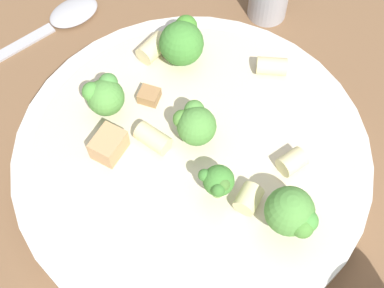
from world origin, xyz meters
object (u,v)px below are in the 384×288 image
rigatoni_0 (249,199)px  chicken_chunk_1 (149,96)px  broccoli_floret_2 (217,182)px  broccoli_floret_3 (195,124)px  pasta_bowl (192,159)px  broccoli_floret_4 (292,214)px  rigatoni_3 (272,66)px  chicken_chunk_0 (109,145)px  spoon (56,23)px  broccoli_floret_1 (182,41)px  broccoli_floret_0 (104,95)px  rigatoni_2 (292,162)px  rigatoni_4 (153,138)px  rigatoni_1 (153,48)px

rigatoni_0 → chicken_chunk_1: bearing=101.9°
broccoli_floret_2 → broccoli_floret_3: (0.01, 0.05, -0.00)m
pasta_bowl → broccoli_floret_4: bearing=-70.5°
rigatoni_3 → chicken_chunk_0: size_ratio=0.96×
rigatoni_3 → spoon: size_ratio=0.15×
broccoli_floret_1 → broccoli_floret_3: broccoli_floret_1 is taller
broccoli_floret_0 → rigatoni_2: 0.16m
broccoli_floret_3 → spoon: bearing=105.3°
rigatoni_4 → broccoli_floret_0: bearing=114.0°
rigatoni_4 → rigatoni_3: bearing=8.8°
pasta_bowl → rigatoni_3: rigatoni_3 is taller
rigatoni_0 → rigatoni_1: 0.16m
pasta_bowl → broccoli_floret_0: size_ratio=7.92×
broccoli_floret_1 → broccoli_floret_3: 0.08m
rigatoni_3 → spoon: bearing=130.3°
chicken_chunk_0 → spoon: 0.18m
broccoli_floret_2 → spoon: (-0.04, 0.25, -0.05)m
broccoli_floret_3 → rigatoni_0: broccoli_floret_3 is taller
broccoli_floret_4 → chicken_chunk_0: size_ratio=1.66×
chicken_chunk_1 → broccoli_floret_2: bearing=-86.0°
broccoli_floret_0 → broccoli_floret_3: same height
broccoli_floret_0 → rigatoni_1: 0.07m
pasta_bowl → chicken_chunk_1: size_ratio=17.42×
rigatoni_0 → rigatoni_3: bearing=50.7°
rigatoni_1 → rigatoni_3: 0.11m
rigatoni_2 → spoon: 0.28m
pasta_bowl → broccoli_floret_3: 0.04m
broccoli_floret_1 → rigatoni_0: bearing=-97.3°
spoon → broccoli_floret_2: bearing=-79.9°
rigatoni_3 → chicken_chunk_0: chicken_chunk_0 is taller
rigatoni_4 → spoon: rigatoni_4 is taller
rigatoni_2 → broccoli_floret_0: bearing=133.0°
rigatoni_4 → spoon: 0.19m
broccoli_floret_1 → rigatoni_2: bearing=-78.8°
rigatoni_1 → rigatoni_2: rigatoni_1 is taller
broccoli_floret_1 → rigatoni_2: 0.14m
broccoli_floret_3 → spoon: size_ratio=0.22×
broccoli_floret_3 → rigatoni_3: size_ratio=1.42×
broccoli_floret_1 → spoon: size_ratio=0.26×
broccoli_floret_2 → spoon: bearing=100.1°
pasta_bowl → rigatoni_2: bearing=-38.3°
broccoli_floret_2 → rigatoni_1: bearing=83.6°
rigatoni_2 → pasta_bowl: bearing=141.7°
broccoli_floret_0 → spoon: broccoli_floret_0 is taller
rigatoni_1 → chicken_chunk_0: 0.10m
broccoli_floret_1 → rigatoni_0: broccoli_floret_1 is taller
rigatoni_3 → spoon: 0.23m
broccoli_floret_1 → rigatoni_2: broccoli_floret_1 is taller
broccoli_floret_3 → rigatoni_1: (0.01, 0.09, -0.01)m
broccoli_floret_4 → rigatoni_0: broccoli_floret_4 is taller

